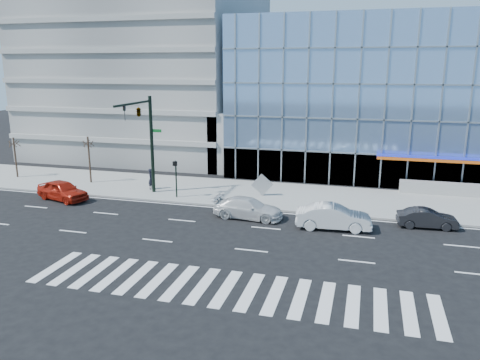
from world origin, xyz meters
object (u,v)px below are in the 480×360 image
object	(u,v)px
dark_sedan	(427,218)
tilted_panel	(262,185)
street_tree_far	(14,143)
traffic_signal	(143,123)
ped_signal_post	(176,173)
pedestrian	(151,179)
white_sedan	(333,217)
white_suv	(248,208)
street_tree_near	(88,143)
red_sedan	(62,190)

from	to	relation	value
dark_sedan	tilted_panel	distance (m)	12.97
street_tree_far	traffic_signal	bearing A→B (deg)	-11.05
ped_signal_post	dark_sedan	xyz separation A→B (m)	(18.81, -1.94, -1.50)
tilted_panel	traffic_signal	bearing A→B (deg)	-169.86
traffic_signal	tilted_panel	bearing A→B (deg)	16.69
dark_sedan	pedestrian	bearing A→B (deg)	75.89
street_tree_far	white_sedan	distance (m)	31.09
white_sedan	white_suv	bearing A→B (deg)	78.66
traffic_signal	ped_signal_post	bearing A→B (deg)	8.52
street_tree_far	tilted_panel	world-z (taller)	street_tree_far
street_tree_near	white_sedan	xyz separation A→B (m)	(22.31, -6.40, -2.97)
street_tree_far	white_sedan	size ratio (longest dim) A/B	0.79
street_tree_far	dark_sedan	world-z (taller)	street_tree_far
ped_signal_post	white_sedan	bearing A→B (deg)	-16.69
white_sedan	red_sedan	xyz separation A→B (m)	(-21.51, 1.16, -0.02)
white_suv	pedestrian	bearing A→B (deg)	67.20
ped_signal_post	street_tree_far	bearing A→B (deg)	171.69
dark_sedan	red_sedan	xyz separation A→B (m)	(-27.51, -0.73, 0.15)
red_sedan	pedestrian	world-z (taller)	pedestrian
ped_signal_post	white_sedan	size ratio (longest dim) A/B	0.61
ped_signal_post	pedestrian	size ratio (longest dim) A/B	1.68
white_sedan	street_tree_near	bearing A→B (deg)	69.30
white_sedan	dark_sedan	world-z (taller)	white_sedan
street_tree_near	tilted_panel	distance (m)	16.31
white_suv	red_sedan	xyz separation A→B (m)	(-15.51, 0.47, 0.07)
dark_sedan	pedestrian	world-z (taller)	pedestrian
traffic_signal	tilted_panel	xyz separation A→B (m)	(9.08, 2.72, -5.10)
white_sedan	tilted_panel	xyz separation A→B (m)	(-6.23, 6.19, 0.26)
street_tree_far	pedestrian	bearing A→B (deg)	-2.81
street_tree_near	tilted_panel	world-z (taller)	street_tree_near
red_sedan	tilted_panel	size ratio (longest dim) A/B	3.57
ped_signal_post	red_sedan	world-z (taller)	ped_signal_post
street_tree_near	pedestrian	distance (m)	6.98
pedestrian	street_tree_far	bearing A→B (deg)	84.43
pedestrian	white_suv	bearing A→B (deg)	-119.47
ped_signal_post	dark_sedan	bearing A→B (deg)	-5.90
ped_signal_post	white_sedan	world-z (taller)	ped_signal_post
white_suv	white_sedan	distance (m)	6.04
traffic_signal	ped_signal_post	xyz separation A→B (m)	(2.50, 0.37, -4.02)
traffic_signal	street_tree_near	size ratio (longest dim) A/B	1.89
dark_sedan	ped_signal_post	bearing A→B (deg)	79.81
street_tree_near	white_suv	xyz separation A→B (m)	(16.31, -5.70, -3.06)
white_suv	white_sedan	world-z (taller)	white_sedan
white_suv	street_tree_far	bearing A→B (deg)	80.72
traffic_signal	pedestrian	size ratio (longest dim) A/B	4.49
ped_signal_post	street_tree_near	xyz separation A→B (m)	(-9.50, 2.56, 1.64)
street_tree_near	red_sedan	size ratio (longest dim) A/B	0.91
street_tree_near	dark_sedan	distance (m)	28.84
white_sedan	dark_sedan	size ratio (longest dim) A/B	1.27
street_tree_far	ped_signal_post	bearing A→B (deg)	-8.31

